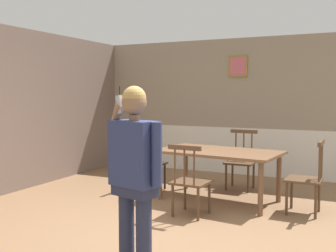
% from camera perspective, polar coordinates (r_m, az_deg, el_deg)
% --- Properties ---
extents(ground_plane, '(8.21, 8.21, 0.00)m').
position_cam_1_polar(ground_plane, '(4.88, -1.54, -14.59)').
color(ground_plane, '#846042').
extents(room_back_partition, '(6.04, 0.17, 2.67)m').
position_cam_1_polar(room_back_partition, '(8.11, 10.57, 2.32)').
color(room_back_partition, gray).
rests_on(room_back_partition, ground_plane).
extents(dining_table, '(1.87, 1.19, 0.76)m').
position_cam_1_polar(dining_table, '(6.08, 7.16, -4.21)').
color(dining_table, brown).
rests_on(dining_table, ground_plane).
extents(chair_near_window, '(0.48, 0.48, 0.95)m').
position_cam_1_polar(chair_near_window, '(5.34, 3.11, -7.71)').
color(chair_near_window, '#513823').
rests_on(chair_near_window, ground_plane).
extents(chair_by_doorway, '(0.46, 0.46, 1.00)m').
position_cam_1_polar(chair_by_doorway, '(6.74, -2.81, -5.01)').
color(chair_by_doorway, '#2D2319').
rests_on(chair_by_doorway, ground_plane).
extents(chair_at_table_head, '(0.46, 0.46, 0.98)m').
position_cam_1_polar(chair_at_table_head, '(6.92, 10.21, -4.81)').
color(chair_at_table_head, '#513823').
rests_on(chair_at_table_head, ground_plane).
extents(chair_opposite_corner, '(0.46, 0.46, 0.99)m').
position_cam_1_polar(chair_opposite_corner, '(5.72, 18.93, -6.95)').
color(chair_opposite_corner, '#513823').
rests_on(chair_opposite_corner, ground_plane).
extents(person_figure, '(0.58, 0.33, 1.67)m').
position_cam_1_polar(person_figure, '(3.55, -4.64, -5.82)').
color(person_figure, '#282E49').
rests_on(person_figure, ground_plane).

